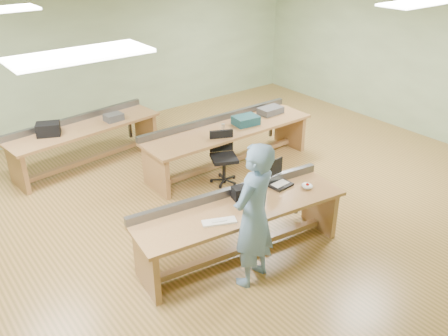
{
  "coord_description": "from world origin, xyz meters",
  "views": [
    {
      "loc": [
        -3.99,
        -5.45,
        3.95
      ],
      "look_at": [
        -0.26,
        -0.6,
        0.82
      ],
      "focal_mm": 38.0,
      "sensor_mm": 36.0,
      "label": 1
    }
  ],
  "objects_px": {
    "workbench_mid": "(228,137)",
    "drinks_can": "(223,127)",
    "camera_bag": "(242,192)",
    "parts_bin_grey": "(270,110)",
    "laptop_base": "(280,185)",
    "person": "(254,216)",
    "mug": "(238,123)",
    "parts_bin_teal": "(246,120)",
    "workbench_back": "(85,136)",
    "task_chair": "(223,164)",
    "workbench_front": "(240,219)"
  },
  "relations": [
    {
      "from": "workbench_mid",
      "to": "drinks_can",
      "type": "relative_size",
      "value": 27.9
    },
    {
      "from": "workbench_mid",
      "to": "person",
      "type": "distance_m",
      "value": 3.21
    },
    {
      "from": "camera_bag",
      "to": "parts_bin_grey",
      "type": "height_order",
      "value": "camera_bag"
    },
    {
      "from": "mug",
      "to": "drinks_can",
      "type": "bearing_deg",
      "value": -176.37
    },
    {
      "from": "workbench_back",
      "to": "parts_bin_teal",
      "type": "distance_m",
      "value": 2.93
    },
    {
      "from": "drinks_can",
      "to": "parts_bin_grey",
      "type": "bearing_deg",
      "value": 5.05
    },
    {
      "from": "parts_bin_teal",
      "to": "parts_bin_grey",
      "type": "relative_size",
      "value": 0.96
    },
    {
      "from": "parts_bin_teal",
      "to": "workbench_front",
      "type": "bearing_deg",
      "value": -131.29
    },
    {
      "from": "person",
      "to": "mug",
      "type": "height_order",
      "value": "person"
    },
    {
      "from": "mug",
      "to": "drinks_can",
      "type": "xyz_separation_m",
      "value": [
        -0.35,
        -0.02,
        0.01
      ]
    },
    {
      "from": "camera_bag",
      "to": "task_chair",
      "type": "height_order",
      "value": "camera_bag"
    },
    {
      "from": "workbench_mid",
      "to": "workbench_front",
      "type": "bearing_deg",
      "value": -124.39
    },
    {
      "from": "camera_bag",
      "to": "drinks_can",
      "type": "relative_size",
      "value": 2.19
    },
    {
      "from": "workbench_mid",
      "to": "mug",
      "type": "height_order",
      "value": "workbench_mid"
    },
    {
      "from": "laptop_base",
      "to": "parts_bin_grey",
      "type": "relative_size",
      "value": 0.66
    },
    {
      "from": "workbench_front",
      "to": "mug",
      "type": "distance_m",
      "value": 2.78
    },
    {
      "from": "camera_bag",
      "to": "parts_bin_grey",
      "type": "distance_m",
      "value": 3.23
    },
    {
      "from": "task_chair",
      "to": "mug",
      "type": "distance_m",
      "value": 0.9
    },
    {
      "from": "workbench_front",
      "to": "workbench_back",
      "type": "height_order",
      "value": "same"
    },
    {
      "from": "workbench_back",
      "to": "parts_bin_grey",
      "type": "bearing_deg",
      "value": -33.66
    },
    {
      "from": "task_chair",
      "to": "parts_bin_teal",
      "type": "xyz_separation_m",
      "value": [
        0.79,
        0.37,
        0.5
      ]
    },
    {
      "from": "workbench_front",
      "to": "camera_bag",
      "type": "xyz_separation_m",
      "value": [
        0.14,
        0.14,
        0.28
      ]
    },
    {
      "from": "workbench_front",
      "to": "camera_bag",
      "type": "distance_m",
      "value": 0.35
    },
    {
      "from": "workbench_back",
      "to": "task_chair",
      "type": "distance_m",
      "value": 2.62
    },
    {
      "from": "parts_bin_teal",
      "to": "drinks_can",
      "type": "relative_size",
      "value": 3.74
    },
    {
      "from": "parts_bin_teal",
      "to": "drinks_can",
      "type": "xyz_separation_m",
      "value": [
        -0.49,
        0.03,
        -0.02
      ]
    },
    {
      "from": "workbench_back",
      "to": "task_chair",
      "type": "bearing_deg",
      "value": -59.44
    },
    {
      "from": "parts_bin_teal",
      "to": "mug",
      "type": "distance_m",
      "value": 0.16
    },
    {
      "from": "drinks_can",
      "to": "camera_bag",
      "type": "bearing_deg",
      "value": -121.34
    },
    {
      "from": "parts_bin_grey",
      "to": "mug",
      "type": "xyz_separation_m",
      "value": [
        -0.88,
        -0.09,
        -0.02
      ]
    },
    {
      "from": "task_chair",
      "to": "mug",
      "type": "relative_size",
      "value": 7.54
    },
    {
      "from": "workbench_back",
      "to": "task_chair",
      "type": "height_order",
      "value": "task_chair"
    },
    {
      "from": "workbench_mid",
      "to": "camera_bag",
      "type": "xyz_separation_m",
      "value": [
        -1.37,
        -2.06,
        0.27
      ]
    },
    {
      "from": "camera_bag",
      "to": "drinks_can",
      "type": "distance_m",
      "value": 2.35
    },
    {
      "from": "camera_bag",
      "to": "mug",
      "type": "xyz_separation_m",
      "value": [
        1.57,
        2.03,
        -0.04
      ]
    },
    {
      "from": "camera_bag",
      "to": "parts_bin_teal",
      "type": "distance_m",
      "value": 2.62
    },
    {
      "from": "workbench_mid",
      "to": "drinks_can",
      "type": "xyz_separation_m",
      "value": [
        -0.15,
        -0.06,
        0.24
      ]
    },
    {
      "from": "person",
      "to": "mug",
      "type": "distance_m",
      "value": 3.28
    },
    {
      "from": "mug",
      "to": "drinks_can",
      "type": "distance_m",
      "value": 0.35
    },
    {
      "from": "laptop_base",
      "to": "parts_bin_teal",
      "type": "bearing_deg",
      "value": 57.56
    },
    {
      "from": "laptop_base",
      "to": "mug",
      "type": "distance_m",
      "value": 2.3
    },
    {
      "from": "parts_bin_grey",
      "to": "workbench_back",
      "type": "bearing_deg",
      "value": 153.1
    },
    {
      "from": "task_chair",
      "to": "parts_bin_grey",
      "type": "distance_m",
      "value": 1.67
    },
    {
      "from": "camera_bag",
      "to": "laptop_base",
      "type": "bearing_deg",
      "value": 6.94
    },
    {
      "from": "workbench_mid",
      "to": "mug",
      "type": "relative_size",
      "value": 27.68
    },
    {
      "from": "person",
      "to": "mug",
      "type": "bearing_deg",
      "value": -142.6
    },
    {
      "from": "workbench_back",
      "to": "parts_bin_teal",
      "type": "height_order",
      "value": "parts_bin_teal"
    },
    {
      "from": "workbench_back",
      "to": "camera_bag",
      "type": "height_order",
      "value": "camera_bag"
    },
    {
      "from": "workbench_back",
      "to": "camera_bag",
      "type": "distance_m",
      "value": 3.75
    },
    {
      "from": "workbench_front",
      "to": "workbench_mid",
      "type": "bearing_deg",
      "value": 62.72
    }
  ]
}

